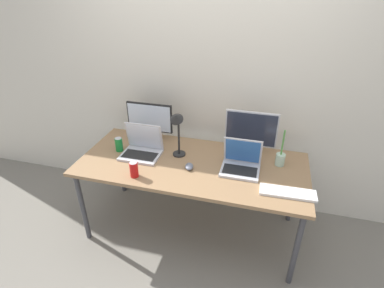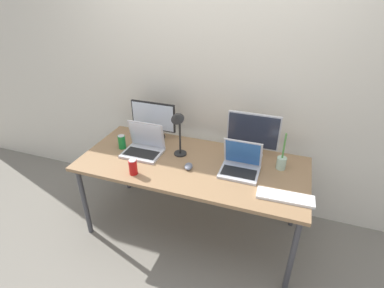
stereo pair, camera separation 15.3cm
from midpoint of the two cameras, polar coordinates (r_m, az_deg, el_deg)
ground_plane at (r=2.97m, az=-1.53°, el=-15.67°), size 16.00×16.00×0.00m
wall_back at (r=2.79m, az=1.64°, el=12.61°), size 7.00×0.08×2.60m
work_desk at (r=2.53m, az=-1.74°, el=-4.63°), size 1.89×0.84×0.74m
monitor_left at (r=2.82m, az=-9.61°, el=4.36°), size 0.43×0.20×0.36m
monitor_center at (r=2.58m, az=9.46°, el=2.18°), size 0.44×0.21×0.39m
laptop_silver at (r=2.64m, az=-11.14°, el=-0.75°), size 0.33×0.26×0.27m
laptop_secondary at (r=2.41m, az=7.53°, el=-3.60°), size 0.30×0.26×0.26m
keyboard_main at (r=2.25m, az=15.91°, el=-8.94°), size 0.40×0.14×0.02m
mouse_by_keyboard at (r=2.43m, az=-2.25°, el=-4.34°), size 0.08×0.11×0.04m
soda_can_near_keyboard at (r=2.74m, az=-15.31°, el=-0.10°), size 0.07×0.07×0.13m
soda_can_by_laptop at (r=2.37m, az=-12.84°, el=-4.78°), size 0.07×0.07×0.13m
bamboo_vase at (r=2.53m, az=14.82°, el=-2.71°), size 0.08×0.08×0.32m
desk_lamp at (r=2.44m, az=-4.70°, el=3.39°), size 0.11×0.18×0.44m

